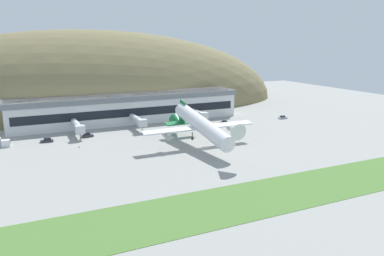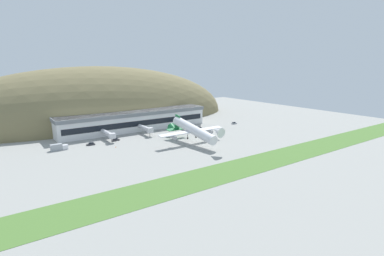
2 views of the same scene
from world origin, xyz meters
The scene contains 15 objects.
ground_plane centered at (0.00, 0.00, 0.00)m, with size 342.43×342.43×0.00m, color gray.
grass_strip_foreground centered at (0.00, -42.95, 0.04)m, with size 308.19×18.91×0.08m, color #4C7533.
hill_backdrop centered at (-21.14, 98.04, 0.00)m, with size 232.29×86.36×83.76m, color olive.
terminal_building centered at (-10.94, 52.06, 7.18)m, with size 102.57×15.72×12.66m.
jetway_0 centered at (-36.10, 35.18, 3.99)m, with size 3.38×17.40×5.43m.
jetway_1 centered at (-11.84, 35.67, 3.99)m, with size 3.38×16.46×5.43m.
jetway_2 centered at (17.07, 37.32, 3.99)m, with size 3.38×13.34×5.43m.
cargo_airplane centered at (0.18, 1.84, 7.65)m, with size 41.22×48.05×12.38m.
service_car_0 centered at (-33.17, 31.93, 0.67)m, with size 4.46×1.97×1.63m.
service_car_1 centered at (26.06, 30.67, 0.59)m, with size 3.66×1.80×1.42m.
service_car_2 centered at (56.67, 28.48, 0.60)m, with size 4.06×2.11×1.45m.
service_car_3 centered at (-47.67, 30.70, 0.60)m, with size 4.58×2.09×1.46m.
fuel_truck centered at (-64.13, 30.55, 1.55)m, with size 8.49×2.56×3.33m.
traffic_cone_0 centered at (-38.25, 18.52, 0.28)m, with size 0.52×0.52×0.58m.
traffic_cone_1 centered at (28.03, 23.31, 0.28)m, with size 0.52×0.52×0.58m.
Camera 2 is at (-93.73, -130.25, 43.69)m, focal length 28.00 mm.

